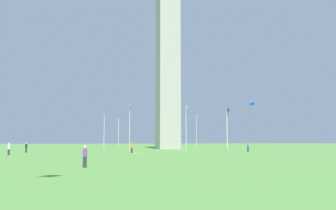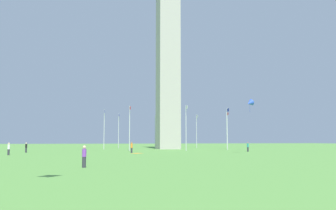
{
  "view_description": "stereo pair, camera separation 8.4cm",
  "coord_description": "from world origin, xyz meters",
  "px_view_note": "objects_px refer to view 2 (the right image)",
  "views": [
    {
      "loc": [
        80.78,
        -19.81,
        2.05
      ],
      "look_at": [
        0.0,
        0.0,
        10.11
      ],
      "focal_mm": 38.77,
      "sensor_mm": 36.0,
      "label": 1
    },
    {
      "loc": [
        80.8,
        -19.73,
        2.05
      ],
      "look_at": [
        0.0,
        0.0,
        10.11
      ],
      "focal_mm": 38.77,
      "sensor_mm": 36.0,
      "label": 2
    }
  ],
  "objects_px": {
    "flagpole_e": "(227,129)",
    "flagpole_s": "(155,130)",
    "person_orange_shirt": "(132,147)",
    "flagpole_n": "(186,126)",
    "person_purple_shirt": "(84,157)",
    "person_white_shirt": "(9,149)",
    "obelisk_monument": "(168,55)",
    "kite_blue_delta": "(250,103)",
    "person_black_shirt": "(26,148)",
    "picnic_blanket_near_first_person": "(137,153)",
    "flagpole_ne": "(227,127)",
    "flagpole_se": "(197,130)",
    "flagpole_w": "(104,128)",
    "flagpole_nw": "(130,126)",
    "person_teal_shirt": "(248,147)",
    "flagpole_sw": "(119,129)"
  },
  "relations": [
    {
      "from": "flagpole_ne",
      "to": "flagpole_se",
      "type": "bearing_deg",
      "value": 180.0
    },
    {
      "from": "flagpole_w",
      "to": "flagpole_nw",
      "type": "bearing_deg",
      "value": 22.5
    },
    {
      "from": "flagpole_nw",
      "to": "person_black_shirt",
      "type": "height_order",
      "value": "flagpole_nw"
    },
    {
      "from": "flagpole_e",
      "to": "flagpole_s",
      "type": "height_order",
      "value": "same"
    },
    {
      "from": "flagpole_e",
      "to": "person_orange_shirt",
      "type": "height_order",
      "value": "flagpole_e"
    },
    {
      "from": "flagpole_s",
      "to": "person_purple_shirt",
      "type": "height_order",
      "value": "flagpole_s"
    },
    {
      "from": "picnic_blanket_near_first_person",
      "to": "flagpole_w",
      "type": "bearing_deg",
      "value": -171.97
    },
    {
      "from": "flagpole_nw",
      "to": "person_white_shirt",
      "type": "distance_m",
      "value": 25.68
    },
    {
      "from": "flagpole_w",
      "to": "flagpole_nw",
      "type": "relative_size",
      "value": 1.0
    },
    {
      "from": "person_white_shirt",
      "to": "kite_blue_delta",
      "type": "height_order",
      "value": "kite_blue_delta"
    },
    {
      "from": "flagpole_w",
      "to": "flagpole_nw",
      "type": "distance_m",
      "value": 11.08
    },
    {
      "from": "flagpole_s",
      "to": "flagpole_sw",
      "type": "relative_size",
      "value": 1.0
    },
    {
      "from": "obelisk_monument",
      "to": "person_orange_shirt",
      "type": "xyz_separation_m",
      "value": [
        22.85,
        -11.57,
        -21.08
      ]
    },
    {
      "from": "flagpole_se",
      "to": "person_black_shirt",
      "type": "distance_m",
      "value": 47.34
    },
    {
      "from": "flagpole_e",
      "to": "person_teal_shirt",
      "type": "xyz_separation_m",
      "value": [
        21.14,
        -5.02,
        -3.92
      ]
    },
    {
      "from": "flagpole_e",
      "to": "person_teal_shirt",
      "type": "bearing_deg",
      "value": -13.36
    },
    {
      "from": "kite_blue_delta",
      "to": "flagpole_ne",
      "type": "bearing_deg",
      "value": -160.06
    },
    {
      "from": "obelisk_monument",
      "to": "kite_blue_delta",
      "type": "xyz_separation_m",
      "value": [
        16.33,
        12.43,
        -12.73
      ]
    },
    {
      "from": "kite_blue_delta",
      "to": "person_black_shirt",
      "type": "bearing_deg",
      "value": -88.72
    },
    {
      "from": "person_white_shirt",
      "to": "person_orange_shirt",
      "type": "bearing_deg",
      "value": -35.62
    },
    {
      "from": "flagpole_sw",
      "to": "kite_blue_delta",
      "type": "bearing_deg",
      "value": 40.52
    },
    {
      "from": "person_black_shirt",
      "to": "picnic_blanket_near_first_person",
      "type": "relative_size",
      "value": 0.91
    },
    {
      "from": "flagpole_w",
      "to": "person_orange_shirt",
      "type": "bearing_deg",
      "value": 7.26
    },
    {
      "from": "flagpole_e",
      "to": "flagpole_s",
      "type": "xyz_separation_m",
      "value": [
        -14.47,
        -14.47,
        0.0
      ]
    },
    {
      "from": "flagpole_e",
      "to": "flagpole_w",
      "type": "height_order",
      "value": "same"
    },
    {
      "from": "flagpole_e",
      "to": "flagpole_w",
      "type": "bearing_deg",
      "value": -90.0
    },
    {
      "from": "flagpole_s",
      "to": "person_purple_shirt",
      "type": "relative_size",
      "value": 5.33
    },
    {
      "from": "flagpole_e",
      "to": "person_teal_shirt",
      "type": "distance_m",
      "value": 22.07
    },
    {
      "from": "kite_blue_delta",
      "to": "flagpole_s",
      "type": "bearing_deg",
      "value": -158.0
    },
    {
      "from": "obelisk_monument",
      "to": "picnic_blanket_near_first_person",
      "type": "xyz_separation_m",
      "value": [
        24.73,
        -10.99,
        -21.96
      ]
    },
    {
      "from": "picnic_blanket_near_first_person",
      "to": "person_orange_shirt",
      "type": "bearing_deg",
      "value": -162.93
    },
    {
      "from": "person_orange_shirt",
      "to": "person_white_shirt",
      "type": "distance_m",
      "value": 18.05
    },
    {
      "from": "obelisk_monument",
      "to": "flagpole_sw",
      "type": "relative_size",
      "value": 5.03
    },
    {
      "from": "flagpole_e",
      "to": "flagpole_ne",
      "type": "bearing_deg",
      "value": -22.5
    },
    {
      "from": "flagpole_ne",
      "to": "person_teal_shirt",
      "type": "relative_size",
      "value": 5.17
    },
    {
      "from": "picnic_blanket_near_first_person",
      "to": "flagpole_nw",
      "type": "bearing_deg",
      "value": 176.99
    },
    {
      "from": "person_teal_shirt",
      "to": "picnic_blanket_near_first_person",
      "type": "height_order",
      "value": "person_teal_shirt"
    },
    {
      "from": "flagpole_e",
      "to": "person_purple_shirt",
      "type": "distance_m",
      "value": 62.72
    },
    {
      "from": "person_teal_shirt",
      "to": "person_black_shirt",
      "type": "xyz_separation_m",
      "value": [
        -3.96,
        -37.62,
        -0.03
      ]
    },
    {
      "from": "flagpole_n",
      "to": "person_teal_shirt",
      "type": "xyz_separation_m",
      "value": [
        6.67,
        9.45,
        -3.92
      ]
    },
    {
      "from": "flagpole_n",
      "to": "flagpole_sw",
      "type": "xyz_separation_m",
      "value": [
        -24.7,
        -10.23,
        0.0
      ]
    },
    {
      "from": "person_black_shirt",
      "to": "flagpole_e",
      "type": "bearing_deg",
      "value": 1.12
    },
    {
      "from": "flagpole_n",
      "to": "flagpole_e",
      "type": "relative_size",
      "value": 1.0
    },
    {
      "from": "flagpole_e",
      "to": "person_white_shirt",
      "type": "bearing_deg",
      "value": -57.96
    },
    {
      "from": "flagpole_e",
      "to": "kite_blue_delta",
      "type": "xyz_separation_m",
      "value": [
        16.28,
        -2.05,
        4.47
      ]
    },
    {
      "from": "flagpole_e",
      "to": "kite_blue_delta",
      "type": "height_order",
      "value": "kite_blue_delta"
    },
    {
      "from": "obelisk_monument",
      "to": "person_purple_shirt",
      "type": "relative_size",
      "value": 26.81
    },
    {
      "from": "flagpole_s",
      "to": "person_white_shirt",
      "type": "height_order",
      "value": "flagpole_s"
    },
    {
      "from": "flagpole_s",
      "to": "person_white_shirt",
      "type": "relative_size",
      "value": 5.15
    },
    {
      "from": "flagpole_n",
      "to": "person_purple_shirt",
      "type": "height_order",
      "value": "flagpole_n"
    }
  ]
}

